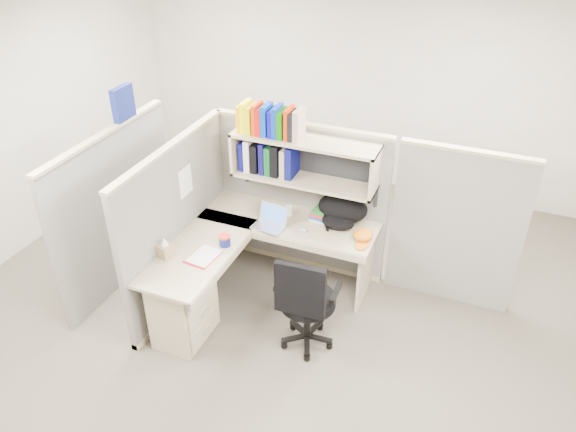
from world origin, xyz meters
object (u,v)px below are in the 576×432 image
at_px(desk, 213,285).
at_px(task_chair, 306,316).
at_px(laptop, 268,218).
at_px(backpack, 341,211).
at_px(snack_canister, 225,240).

xyz_separation_m(desk, task_chair, (0.91, 0.01, -0.07)).
bearing_deg(desk, laptop, 67.28).
bearing_deg(laptop, task_chair, -38.56).
distance_m(laptop, backpack, 0.70).
height_order(desk, snack_canister, snack_canister).
relative_size(desk, snack_canister, 15.85).
bearing_deg(task_chair, backpack, 90.96).
xyz_separation_m(backpack, task_chair, (0.02, -0.98, -0.51)).
bearing_deg(desk, snack_canister, 84.79).
distance_m(desk, snack_canister, 0.42).
xyz_separation_m(laptop, backpack, (0.62, 0.33, 0.04)).
bearing_deg(task_chair, desk, -179.47).
bearing_deg(snack_canister, task_chair, -14.74).
distance_m(desk, laptop, 0.82).
bearing_deg(desk, backpack, 47.92).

